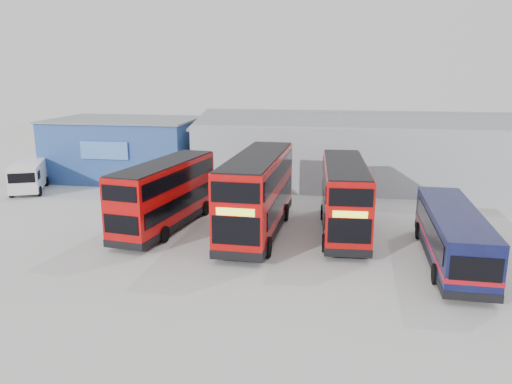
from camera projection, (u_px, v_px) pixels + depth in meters
name	position (u px, v px, depth m)	size (l,w,h in m)	color
ground_plane	(245.00, 262.00, 24.38)	(120.00, 120.00, 0.00)	#ACACA6
office_block	(126.00, 148.00, 43.30)	(12.30, 8.32, 5.12)	navy
maintenance_shed	(384.00, 151.00, 41.62)	(30.50, 12.00, 5.89)	#959BA3
double_decker_left	(165.00, 196.00, 29.21)	(3.61, 9.62, 3.98)	#B90A0A
double_decker_centre	(258.00, 195.00, 28.27)	(2.97, 10.85, 4.55)	#B90A0A
double_decker_right	(344.00, 198.00, 28.40)	(2.88, 9.80, 4.10)	#B90A0A
single_decker_blue	(452.00, 237.00, 23.99)	(2.58, 9.90, 2.67)	#0E173E
panel_van	(28.00, 176.00, 38.41)	(3.93, 5.48, 2.24)	white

